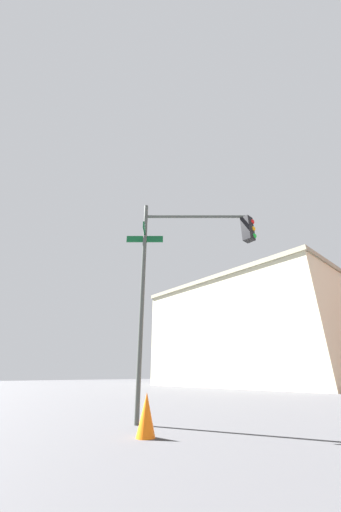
% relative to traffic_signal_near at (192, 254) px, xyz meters
% --- Properties ---
extents(traffic_signal_near, '(2.67, 2.99, 6.01)m').
position_rel_traffic_signal_near_xyz_m(traffic_signal_near, '(0.00, 0.00, 0.00)').
color(traffic_signal_near, '#474C47').
rests_on(traffic_signal_near, ground_plane).
extents(building_stucco, '(18.44, 22.32, 9.79)m').
position_rel_traffic_signal_near_xyz_m(building_stucco, '(-10.75, 24.87, 0.60)').
color(building_stucco, beige).
rests_on(building_stucco, ground_plane).
extents(traffic_cone, '(0.36, 0.36, 0.74)m').
position_rel_traffic_signal_near_xyz_m(traffic_cone, '(0.28, -1.71, -3.93)').
color(traffic_cone, orange).
rests_on(traffic_cone, ground_plane).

